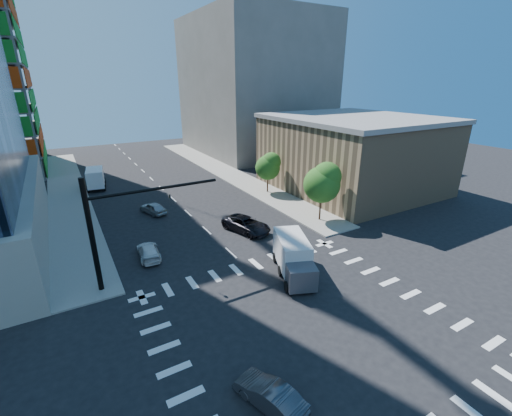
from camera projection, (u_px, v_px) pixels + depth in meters
ground at (310, 326)px, 22.87m from camera, size 160.00×160.00×0.00m
road_markings at (310, 326)px, 22.87m from camera, size 20.00×20.00×0.01m
sidewalk_ne at (225, 171)px, 61.09m from camera, size 5.00×60.00×0.15m
sidewalk_nw at (68, 193)px, 49.36m from camera, size 5.00×60.00×0.15m
commercial_building at (352, 153)px, 50.54m from camera, size 20.50×22.50×10.60m
bg_building_ne at (253, 87)px, 75.13m from camera, size 24.00×30.00×28.00m
signal_mast_nw at (112, 222)px, 25.55m from camera, size 10.20×0.40×9.00m
tree_south at (323, 182)px, 38.40m from camera, size 4.16×4.16×6.82m
tree_north at (269, 166)px, 48.50m from camera, size 3.54×3.52×5.78m
car_nb_far at (246, 224)px, 36.95m from camera, size 4.22×6.26×1.60m
car_sb_near at (149, 251)px, 31.54m from camera, size 2.15×4.51×1.27m
car_sb_mid at (153, 208)px, 41.93m from camera, size 2.86×4.41×1.39m
car_sb_cross at (270, 395)px, 17.14m from camera, size 2.61×4.24×1.32m
box_truck_near at (294, 261)px, 28.36m from camera, size 4.52×6.40×3.09m
box_truck_far at (96, 179)px, 51.97m from camera, size 3.20×6.05×3.03m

